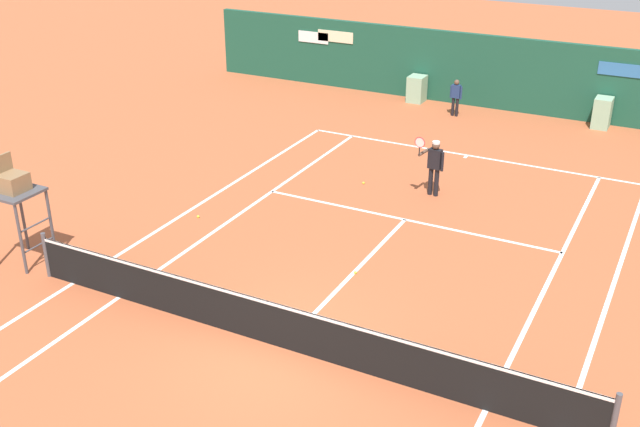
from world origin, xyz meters
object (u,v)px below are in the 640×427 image
object	(u,v)px
tennis_ball_near_service_line	(364,183)
tennis_ball_by_sideline	(355,272)
ball_kid_left_post	(456,95)
umpire_chair	(15,191)
tennis_ball_mid_court	(198,217)
player_on_baseline	(434,163)

from	to	relation	value
tennis_ball_near_service_line	tennis_ball_by_sideline	bearing A→B (deg)	-67.63
ball_kid_left_post	tennis_ball_near_service_line	bearing A→B (deg)	89.69
umpire_chair	ball_kid_left_post	world-z (taller)	umpire_chair
umpire_chair	tennis_ball_near_service_line	size ratio (longest dim) A/B	37.73
ball_kid_left_post	tennis_ball_near_service_line	distance (m)	7.37
ball_kid_left_post	umpire_chair	bearing A→B (deg)	72.43
umpire_chair	tennis_ball_mid_court	xyz separation A→B (m)	(2.18, 3.73, -1.72)
umpire_chair	tennis_ball_by_sideline	distance (m)	7.83
tennis_ball_near_service_line	player_on_baseline	bearing A→B (deg)	4.17
player_on_baseline	tennis_ball_by_sideline	distance (m)	5.07
umpire_chair	player_on_baseline	xyz separation A→B (m)	(7.09, 7.92, -0.80)
player_on_baseline	tennis_ball_near_service_line	distance (m)	2.23
umpire_chair	ball_kid_left_post	bearing A→B (deg)	160.46
tennis_ball_by_sideline	ball_kid_left_post	bearing A→B (deg)	97.95
tennis_ball_by_sideline	player_on_baseline	bearing A→B (deg)	89.66
tennis_ball_near_service_line	tennis_ball_by_sideline	xyz separation A→B (m)	(1.99, -4.84, 0.00)
player_on_baseline	tennis_ball_near_service_line	bearing A→B (deg)	11.23
tennis_ball_mid_court	player_on_baseline	bearing A→B (deg)	40.48
tennis_ball_near_service_line	tennis_ball_mid_court	world-z (taller)	same
player_on_baseline	tennis_ball_near_service_line	size ratio (longest dim) A/B	26.65
tennis_ball_mid_court	umpire_chair	bearing A→B (deg)	-120.27
ball_kid_left_post	tennis_ball_mid_court	world-z (taller)	ball_kid_left_post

